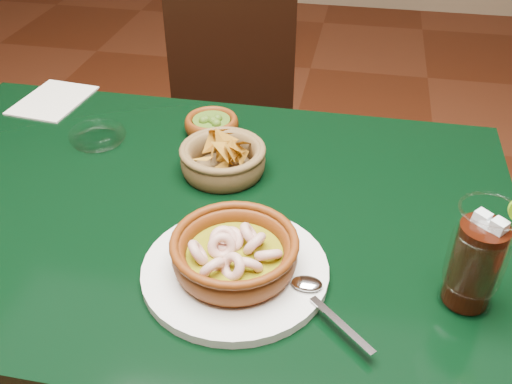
% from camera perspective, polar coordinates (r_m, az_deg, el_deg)
% --- Properties ---
extents(dining_table, '(1.20, 0.80, 0.75)m').
position_cam_1_polar(dining_table, '(1.11, -6.94, -5.21)').
color(dining_table, black).
rests_on(dining_table, ground).
extents(dining_chair, '(0.52, 0.52, 0.88)m').
position_cam_1_polar(dining_chair, '(1.77, -1.93, 5.83)').
color(dining_chair, black).
rests_on(dining_chair, ground).
extents(shrimp_plate, '(0.36, 0.29, 0.08)m').
position_cam_1_polar(shrimp_plate, '(0.88, -2.09, -6.61)').
color(shrimp_plate, silver).
rests_on(shrimp_plate, dining_table).
extents(chip_basket, '(0.20, 0.20, 0.11)m').
position_cam_1_polar(chip_basket, '(1.11, -3.31, 3.33)').
color(chip_basket, brown).
rests_on(chip_basket, dining_table).
extents(guacamole_ramekin, '(0.13, 0.13, 0.05)m').
position_cam_1_polar(guacamole_ramekin, '(1.24, -4.46, 6.77)').
color(guacamole_ramekin, '#532208').
rests_on(guacamole_ramekin, dining_table).
extents(cola_drink, '(0.17, 0.17, 0.19)m').
position_cam_1_polar(cola_drink, '(0.86, 21.18, -6.21)').
color(cola_drink, white).
rests_on(cola_drink, dining_table).
extents(glass_ashtray, '(0.13, 0.13, 0.03)m').
position_cam_1_polar(glass_ashtray, '(1.26, -15.57, 5.45)').
color(glass_ashtray, white).
rests_on(glass_ashtray, dining_table).
extents(paper_menu, '(0.16, 0.20, 0.00)m').
position_cam_1_polar(paper_menu, '(1.47, -19.64, 8.65)').
color(paper_menu, beige).
rests_on(paper_menu, dining_table).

